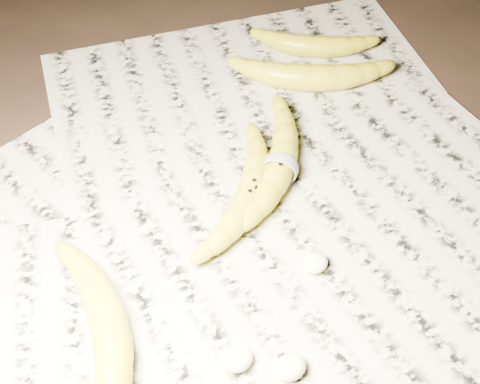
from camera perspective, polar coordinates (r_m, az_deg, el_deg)
ground at (r=0.80m, az=-1.49°, el=-3.42°), size 3.00×3.00×0.00m
newspaper_patch at (r=0.80m, az=-2.18°, el=-2.70°), size 0.90×0.70×0.01m
banana_left_b at (r=0.71m, az=-11.04°, el=-11.42°), size 0.13×0.22×0.04m
banana_center at (r=0.80m, az=0.87°, el=-0.04°), size 0.19×0.16×0.04m
banana_taped at (r=0.83m, az=3.43°, el=2.20°), size 0.21×0.18×0.04m
banana_upper_a at (r=0.96m, az=6.06°, el=9.84°), size 0.20×0.18×0.04m
banana_upper_b at (r=1.03m, az=6.30°, el=12.40°), size 0.16×0.15×0.03m
measuring_tape at (r=0.83m, az=3.43°, el=2.20°), size 0.03×0.04×0.05m
flesh_chunk_a at (r=0.69m, az=-0.19°, el=-13.93°), size 0.03×0.03×0.02m
flesh_chunk_b at (r=0.69m, az=4.34°, el=-14.52°), size 0.03×0.03×0.02m
flesh_chunk_c at (r=0.76m, az=6.44°, el=-5.87°), size 0.03×0.03×0.02m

